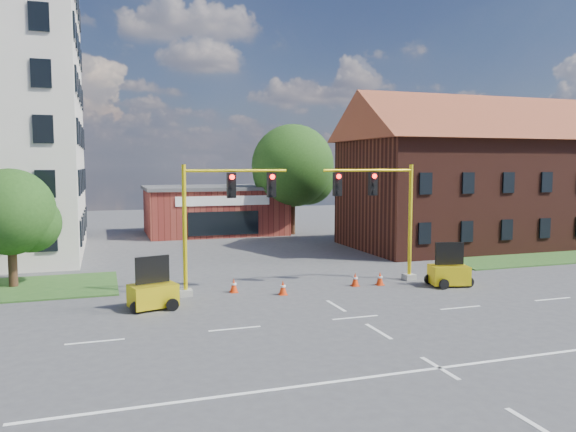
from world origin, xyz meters
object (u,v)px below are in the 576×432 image
at_px(pickup_white, 440,244).
at_px(trailer_east, 449,273).
at_px(trailer_west, 153,293).
at_px(signal_mast_west, 219,212).
at_px(signal_mast_east, 383,208).

bearing_deg(pickup_white, trailer_east, 150.08).
bearing_deg(trailer_west, trailer_east, -15.94).
bearing_deg(trailer_east, pickup_white, 72.65).
height_order(signal_mast_west, trailer_east, signal_mast_west).
height_order(signal_mast_west, signal_mast_east, same).
distance_m(signal_mast_west, trailer_east, 12.10).
xyz_separation_m(signal_mast_east, trailer_west, (-12.02, -1.94, -3.24)).
height_order(signal_mast_west, pickup_white, signal_mast_west).
xyz_separation_m(signal_mast_west, signal_mast_east, (8.71, 0.00, 0.00)).
relative_size(signal_mast_west, pickup_white, 1.26).
bearing_deg(signal_mast_west, signal_mast_east, 0.00).
height_order(trailer_west, pickup_white, trailer_west).
bearing_deg(pickup_white, trailer_west, 115.15).
relative_size(trailer_west, pickup_white, 0.45).
relative_size(signal_mast_west, trailer_west, 2.83).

